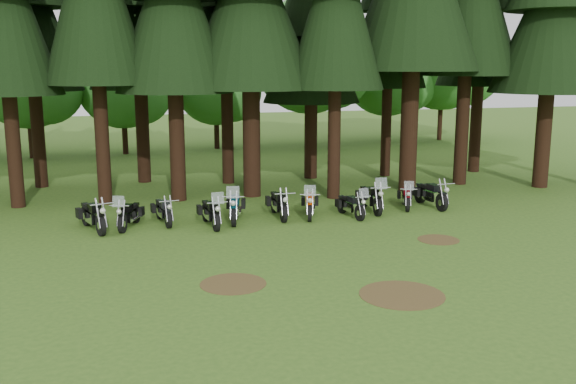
{
  "coord_description": "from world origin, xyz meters",
  "views": [
    {
      "loc": [
        -6.02,
        -18.21,
        5.77
      ],
      "look_at": [
        0.5,
        5.0,
        1.0
      ],
      "focal_mm": 40.0,
      "sensor_mm": 36.0,
      "label": 1
    }
  ],
  "objects_px": {
    "motorcycle_2": "(164,211)",
    "motorcycle_7": "(351,206)",
    "motorcycle_4": "(235,208)",
    "motorcycle_0": "(93,217)",
    "motorcycle_9": "(406,198)",
    "motorcycle_8": "(371,199)",
    "motorcycle_1": "(129,215)",
    "motorcycle_10": "(431,195)",
    "motorcycle_6": "(310,204)",
    "motorcycle_5": "(279,205)",
    "motorcycle_3": "(211,213)"
  },
  "relations": [
    {
      "from": "motorcycle_3",
      "to": "motorcycle_4",
      "type": "bearing_deg",
      "value": 23.72
    },
    {
      "from": "motorcycle_7",
      "to": "motorcycle_8",
      "type": "xyz_separation_m",
      "value": [
        1.13,
        0.71,
        0.09
      ]
    },
    {
      "from": "motorcycle_4",
      "to": "motorcycle_8",
      "type": "relative_size",
      "value": 0.99
    },
    {
      "from": "motorcycle_0",
      "to": "motorcycle_2",
      "type": "distance_m",
      "value": 2.53
    },
    {
      "from": "motorcycle_2",
      "to": "motorcycle_6",
      "type": "relative_size",
      "value": 0.96
    },
    {
      "from": "motorcycle_8",
      "to": "motorcycle_1",
      "type": "bearing_deg",
      "value": -175.15
    },
    {
      "from": "motorcycle_6",
      "to": "motorcycle_9",
      "type": "xyz_separation_m",
      "value": [
        4.27,
        0.41,
        -0.05
      ]
    },
    {
      "from": "motorcycle_5",
      "to": "motorcycle_4",
      "type": "bearing_deg",
      "value": -172.51
    },
    {
      "from": "motorcycle_10",
      "to": "motorcycle_6",
      "type": "bearing_deg",
      "value": -179.63
    },
    {
      "from": "motorcycle_8",
      "to": "motorcycle_9",
      "type": "distance_m",
      "value": 1.65
    },
    {
      "from": "motorcycle_6",
      "to": "motorcycle_9",
      "type": "bearing_deg",
      "value": 23.21
    },
    {
      "from": "motorcycle_4",
      "to": "motorcycle_9",
      "type": "distance_m",
      "value": 7.21
    },
    {
      "from": "motorcycle_10",
      "to": "motorcycle_3",
      "type": "bearing_deg",
      "value": -178.22
    },
    {
      "from": "motorcycle_4",
      "to": "motorcycle_3",
      "type": "bearing_deg",
      "value": -137.36
    },
    {
      "from": "motorcycle_1",
      "to": "motorcycle_3",
      "type": "relative_size",
      "value": 0.92
    },
    {
      "from": "motorcycle_3",
      "to": "motorcycle_10",
      "type": "height_order",
      "value": "motorcycle_3"
    },
    {
      "from": "motorcycle_3",
      "to": "motorcycle_7",
      "type": "distance_m",
      "value": 5.44
    },
    {
      "from": "motorcycle_10",
      "to": "motorcycle_7",
      "type": "bearing_deg",
      "value": -171.41
    },
    {
      "from": "motorcycle_8",
      "to": "motorcycle_7",
      "type": "bearing_deg",
      "value": -143.79
    },
    {
      "from": "motorcycle_0",
      "to": "motorcycle_9",
      "type": "bearing_deg",
      "value": -16.28
    },
    {
      "from": "motorcycle_2",
      "to": "motorcycle_10",
      "type": "bearing_deg",
      "value": -8.43
    },
    {
      "from": "motorcycle_2",
      "to": "motorcycle_7",
      "type": "distance_m",
      "value": 7.12
    },
    {
      "from": "motorcycle_9",
      "to": "motorcycle_7",
      "type": "bearing_deg",
      "value": -141.95
    },
    {
      "from": "motorcycle_5",
      "to": "motorcycle_6",
      "type": "bearing_deg",
      "value": -8.84
    },
    {
      "from": "motorcycle_7",
      "to": "motorcycle_9",
      "type": "relative_size",
      "value": 1.03
    },
    {
      "from": "motorcycle_6",
      "to": "motorcycle_7",
      "type": "distance_m",
      "value": 1.58
    },
    {
      "from": "motorcycle_0",
      "to": "motorcycle_5",
      "type": "relative_size",
      "value": 0.99
    },
    {
      "from": "motorcycle_0",
      "to": "motorcycle_10",
      "type": "height_order",
      "value": "motorcycle_0"
    },
    {
      "from": "motorcycle_10",
      "to": "motorcycle_2",
      "type": "bearing_deg",
      "value": 176.29
    },
    {
      "from": "motorcycle_5",
      "to": "motorcycle_9",
      "type": "relative_size",
      "value": 1.19
    },
    {
      "from": "motorcycle_6",
      "to": "motorcycle_7",
      "type": "bearing_deg",
      "value": 0.43
    },
    {
      "from": "motorcycle_6",
      "to": "motorcycle_2",
      "type": "bearing_deg",
      "value": -166.89
    },
    {
      "from": "motorcycle_5",
      "to": "motorcycle_0",
      "type": "bearing_deg",
      "value": -176.02
    },
    {
      "from": "motorcycle_8",
      "to": "motorcycle_10",
      "type": "height_order",
      "value": "motorcycle_8"
    },
    {
      "from": "motorcycle_7",
      "to": "motorcycle_6",
      "type": "bearing_deg",
      "value": 155.12
    },
    {
      "from": "motorcycle_2",
      "to": "motorcycle_8",
      "type": "relative_size",
      "value": 0.87
    },
    {
      "from": "motorcycle_2",
      "to": "motorcycle_4",
      "type": "xyz_separation_m",
      "value": [
        2.62,
        -0.37,
        0.07
      ]
    },
    {
      "from": "motorcycle_1",
      "to": "motorcycle_10",
      "type": "height_order",
      "value": "motorcycle_1"
    },
    {
      "from": "motorcycle_4",
      "to": "motorcycle_9",
      "type": "height_order",
      "value": "motorcycle_4"
    },
    {
      "from": "motorcycle_5",
      "to": "motorcycle_8",
      "type": "relative_size",
      "value": 0.96
    },
    {
      "from": "motorcycle_4",
      "to": "motorcycle_10",
      "type": "distance_m",
      "value": 8.27
    },
    {
      "from": "motorcycle_6",
      "to": "motorcycle_5",
      "type": "bearing_deg",
      "value": -173.56
    },
    {
      "from": "motorcycle_6",
      "to": "motorcycle_9",
      "type": "distance_m",
      "value": 4.29
    },
    {
      "from": "motorcycle_1",
      "to": "motorcycle_2",
      "type": "height_order",
      "value": "motorcycle_1"
    },
    {
      "from": "motorcycle_2",
      "to": "motorcycle_4",
      "type": "bearing_deg",
      "value": -15.68
    },
    {
      "from": "motorcycle_5",
      "to": "motorcycle_9",
      "type": "xyz_separation_m",
      "value": [
        5.46,
        0.17,
        -0.06
      ]
    },
    {
      "from": "motorcycle_1",
      "to": "motorcycle_10",
      "type": "distance_m",
      "value": 12.14
    },
    {
      "from": "motorcycle_2",
      "to": "motorcycle_10",
      "type": "distance_m",
      "value": 10.89
    },
    {
      "from": "motorcycle_5",
      "to": "motorcycle_9",
      "type": "height_order",
      "value": "motorcycle_9"
    },
    {
      "from": "motorcycle_6",
      "to": "motorcycle_7",
      "type": "xyz_separation_m",
      "value": [
        1.51,
        -0.47,
        -0.05
      ]
    }
  ]
}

